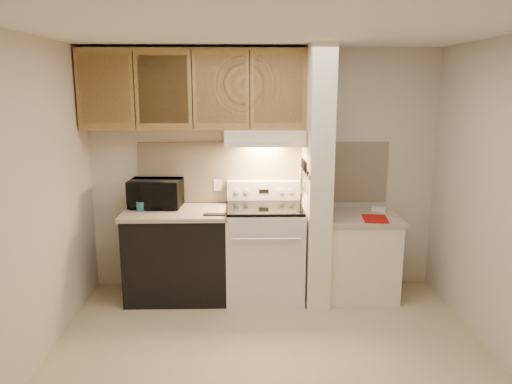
{
  "coord_description": "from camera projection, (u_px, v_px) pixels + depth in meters",
  "views": [
    {
      "loc": [
        -0.2,
        -3.65,
        2.13
      ],
      "look_at": [
        -0.1,
        0.75,
        1.18
      ],
      "focal_mm": 35.0,
      "sensor_mm": 36.0,
      "label": 1
    }
  ],
  "objects": [
    {
      "name": "oven_window",
      "position": [
        266.0,
        260.0,
        4.73
      ],
      "size": [
        0.5,
        0.01,
        0.3
      ],
      "primitive_type": "cube",
      "color": "black",
      "rests_on": "range_body"
    },
    {
      "name": "wall_left",
      "position": [
        30.0,
        206.0,
        3.71
      ],
      "size": [
        0.02,
        3.0,
        2.5
      ],
      "primitive_type": "cube",
      "color": "beige",
      "rests_on": "floor"
    },
    {
      "name": "knife_blade_b",
      "position": [
        305.0,
        183.0,
        4.77
      ],
      "size": [
        0.01,
        0.04,
        0.18
      ],
      "primitive_type": "cube",
      "color": "silver",
      "rests_on": "knife_strip"
    },
    {
      "name": "right_countertop",
      "position": [
        361.0,
        217.0,
        4.99
      ],
      "size": [
        0.74,
        0.64,
        0.04
      ],
      "primitive_type": "cube",
      "color": "#B9A595",
      "rests_on": "right_cab_base"
    },
    {
      "name": "range_backguard",
      "position": [
        264.0,
        190.0,
        5.21
      ],
      "size": [
        0.76,
        0.08,
        0.2
      ],
      "primitive_type": "cube",
      "color": "silver",
      "rests_on": "range_body"
    },
    {
      "name": "wall_right",
      "position": [
        507.0,
        203.0,
        3.8
      ],
      "size": [
        0.02,
        3.0,
        2.5
      ],
      "primitive_type": "cube",
      "color": "beige",
      "rests_on": "floor"
    },
    {
      "name": "range_knob_left_inner",
      "position": [
        246.0,
        191.0,
        5.16
      ],
      "size": [
        0.05,
        0.02,
        0.05
      ],
      "primitive_type": "cylinder",
      "rotation": [
        1.57,
        0.0,
        0.0
      ],
      "color": "silver",
      "rests_on": "range_backguard"
    },
    {
      "name": "cab_door_b",
      "position": [
        163.0,
        90.0,
        4.7
      ],
      "size": [
        0.46,
        0.01,
        0.63
      ],
      "primitive_type": "cube",
      "color": "olive",
      "rests_on": "upper_cabinets"
    },
    {
      "name": "red_folder",
      "position": [
        375.0,
        219.0,
        4.84
      ],
      "size": [
        0.26,
        0.33,
        0.01
      ],
      "primitive_type": "cube",
      "rotation": [
        0.0,
        0.0,
        -0.12
      ],
      "color": "#A80F0C",
      "rests_on": "right_countertop"
    },
    {
      "name": "dishwasher_front",
      "position": [
        178.0,
        256.0,
        5.05
      ],
      "size": [
        1.0,
        0.63,
        0.87
      ],
      "primitive_type": "cube",
      "color": "black",
      "rests_on": "floor"
    },
    {
      "name": "knife_handle_c",
      "position": [
        304.0,
        165.0,
        4.82
      ],
      "size": [
        0.02,
        0.02,
        0.1
      ],
      "primitive_type": "cylinder",
      "color": "black",
      "rests_on": "knife_strip"
    },
    {
      "name": "knife_strip",
      "position": [
        305.0,
        170.0,
        4.83
      ],
      "size": [
        0.02,
        0.42,
        0.04
      ],
      "primitive_type": "cube",
      "color": "black",
      "rests_on": "partition_pillar"
    },
    {
      "name": "knife_blade_c",
      "position": [
        304.0,
        183.0,
        4.84
      ],
      "size": [
        0.01,
        0.04,
        0.2
      ],
      "primitive_type": "cube",
      "color": "silver",
      "rests_on": "knife_strip"
    },
    {
      "name": "right_cab_base",
      "position": [
        360.0,
        258.0,
        5.08
      ],
      "size": [
        0.7,
        0.6,
        0.81
      ],
      "primitive_type": "cube",
      "color": "#EDE2C8",
      "rests_on": "floor"
    },
    {
      "name": "backsplash",
      "position": [
        264.0,
        172.0,
        5.21
      ],
      "size": [
        2.6,
        0.02,
        0.63
      ],
      "primitive_type": "cube",
      "color": "#F5E3C4",
      "rests_on": "wall_back"
    },
    {
      "name": "partition_pillar",
      "position": [
        317.0,
        176.0,
        4.89
      ],
      "size": [
        0.22,
        0.7,
        2.5
      ],
      "primitive_type": "cube",
      "color": "white",
      "rests_on": "floor"
    },
    {
      "name": "left_countertop",
      "position": [
        176.0,
        212.0,
        4.95
      ],
      "size": [
        1.04,
        0.67,
        0.04
      ],
      "primitive_type": "cube",
      "color": "#B9A595",
      "rests_on": "dishwasher_front"
    },
    {
      "name": "microwave",
      "position": [
        156.0,
        193.0,
        5.05
      ],
      "size": [
        0.54,
        0.39,
        0.29
      ],
      "primitive_type": "imported",
      "rotation": [
        0.0,
        0.0,
        -0.08
      ],
      "color": "black",
      "rests_on": "left_countertop"
    },
    {
      "name": "cab_gap_a",
      "position": [
        134.0,
        90.0,
        4.69
      ],
      "size": [
        0.01,
        0.01,
        0.73
      ],
      "primitive_type": "cube",
      "color": "black",
      "rests_on": "upper_cabinets"
    },
    {
      "name": "oven_mitt",
      "position": [
        301.0,
        180.0,
        5.07
      ],
      "size": [
        0.03,
        0.1,
        0.25
      ],
      "primitive_type": "cube",
      "color": "gray",
      "rests_on": "partition_pillar"
    },
    {
      "name": "upper_cabinets",
      "position": [
        194.0,
        89.0,
        4.86
      ],
      "size": [
        2.18,
        0.33,
        0.77
      ],
      "primitive_type": "cube",
      "color": "olive",
      "rests_on": "wall_back"
    },
    {
      "name": "cab_door_c",
      "position": [
        221.0,
        90.0,
        4.71
      ],
      "size": [
        0.46,
        0.01,
        0.63
      ],
      "primitive_type": "cube",
      "color": "olive",
      "rests_on": "upper_cabinets"
    },
    {
      "name": "white_box",
      "position": [
        379.0,
        209.0,
        5.16
      ],
      "size": [
        0.16,
        0.13,
        0.04
      ],
      "primitive_type": "cube",
      "rotation": [
        0.0,
        0.0,
        -0.32
      ],
      "color": "white",
      "rests_on": "right_countertop"
    },
    {
      "name": "range_display",
      "position": [
        264.0,
        191.0,
        5.16
      ],
      "size": [
        0.1,
        0.01,
        0.04
      ],
      "primitive_type": "cube",
      "color": "black",
      "rests_on": "range_backguard"
    },
    {
      "name": "knife_handle_d",
      "position": [
        303.0,
        164.0,
        4.88
      ],
      "size": [
        0.02,
        0.02,
        0.1
      ],
      "primitive_type": "cylinder",
      "color": "black",
      "rests_on": "knife_strip"
    },
    {
      "name": "range_knob_right_outer",
      "position": [
        291.0,
        191.0,
        5.17
      ],
      "size": [
        0.05,
        0.02,
        0.05
      ],
      "primitive_type": "cylinder",
      "rotation": [
        1.57,
        0.0,
        0.0
      ],
      "color": "silver",
      "rests_on": "range_backguard"
    },
    {
      "name": "cooktop",
      "position": [
        265.0,
        208.0,
        4.95
      ],
      "size": [
        0.74,
        0.64,
        0.03
      ],
      "primitive_type": "cube",
      "color": "black",
      "rests_on": "range_body"
    },
    {
      "name": "wall_back",
      "position": [
        263.0,
        170.0,
        5.22
      ],
      "size": [
        3.6,
        2.5,
        0.02
      ],
      "primitive_type": "cube",
      "rotation": [
        1.57,
        0.0,
        0.0
      ],
      "color": "beige",
      "rests_on": "floor"
    },
    {
      "name": "pillar_trim",
      "position": [
        305.0,
        171.0,
        4.88
      ],
      "size": [
        0.01,
        0.7,
        0.04
      ],
      "primitive_type": "cube",
      "color": "olive",
      "rests_on": "partition_pillar"
    },
    {
      "name": "teal_jar",
      "position": [
        140.0,
        206.0,
        4.92
      ],
      "size": [
        0.1,
        0.1,
        0.09
      ],
      "primitive_type": "cylinder",
      "rotation": [
        0.0,
        0.0,
        0.19
      ],
      "color": "#206D70",
      "rests_on": "left_countertop"
    },
    {
      "name": "range_knob_right_inner",
      "position": [
        281.0,
        191.0,
        5.17
      ],
      "size": [
        0.05,
        0.02,
        0.05
      ],
      "primitive_type": "cylinder",
      "rotation": [
        1.57,
        0.0,
        0.0
      ],
      "color": "silver",
      "rests_on": "range_backguard"
    },
    {
      "name": "knife_blade_d",
      "position": [
        303.0,
        179.0,
        4.93
      ],
      "size": [
        0.01,
        0.04,
        0.16
      ],
      "primitive_type": "cube",
      "color": "silver",
      "rests_on": "knife_strip"
    },
    {
      "name": "range_hood",
      "position": [
        264.0,
        137.0,
        4.93
      ],
      "size": [
        0.78,
        0.44,
        0.15
      ],
      "primitive_type": "cube",
      "color": "#EDE2C8",
      "rests_on": "upper_cabinets"
    },
    {
      "name": "cab_door_d",
      "position": [
        279.0,
        90.0,
        4.72
      ],
      "size": [
        0.46,
        0.01,
        0.63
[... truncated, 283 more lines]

